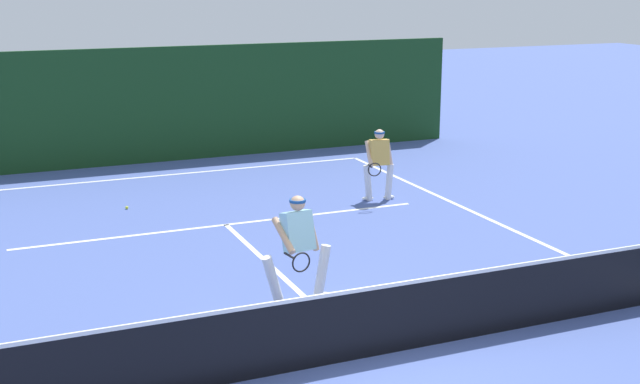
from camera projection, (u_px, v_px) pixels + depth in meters
The scene contains 9 objects.
ground_plane at pixel (369, 357), 10.73m from camera, with size 80.00×80.00×0.00m, color #485DA3.
court_line_baseline_far at pixel (172, 175), 20.59m from camera, with size 9.98×0.10×0.01m, color white.
court_line_service at pixel (226, 225), 16.43m from camera, with size 8.13×0.10×0.01m, color white.
court_line_centre at pixel (283, 277), 13.59m from camera, with size 0.10×6.40×0.01m, color white.
tennis_net at pixel (370, 321), 10.61m from camera, with size 10.93×0.09×1.11m.
player_near at pixel (298, 245), 12.24m from camera, with size 1.17×0.92×1.67m.
player_far at pixel (379, 162), 18.05m from camera, with size 0.89×0.83×1.57m.
tennis_ball at pixel (127, 208), 17.53m from camera, with size 0.07×0.07×0.07m, color #D1E033.
back_fence_windscreen at pixel (155, 105), 21.67m from camera, with size 17.07×0.12×2.99m, color #173B1A.
Camera 1 is at (-4.41, -8.84, 4.73)m, focal length 46.95 mm.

